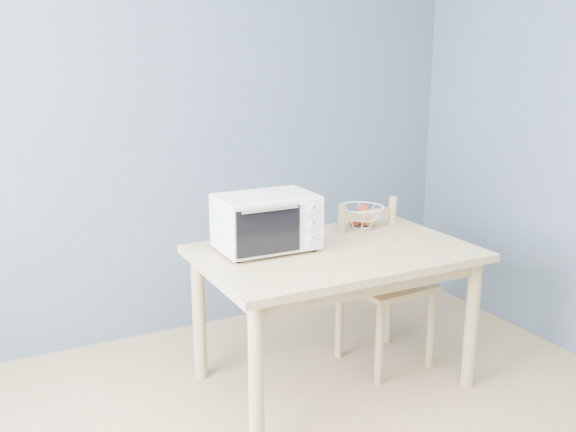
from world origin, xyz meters
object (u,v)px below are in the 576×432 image
dining_table (335,268)px  dining_chair (381,285)px  fruit_basket (361,216)px  toaster_oven (263,222)px

dining_table → dining_chair: size_ratio=1.52×
fruit_basket → dining_table: bearing=-139.6°
dining_table → fruit_basket: fruit_basket is taller
toaster_oven → fruit_basket: (0.70, 0.15, -0.08)m
dining_table → toaster_oven: bearing=155.5°
fruit_basket → dining_chair: bearing=-84.8°
fruit_basket → dining_chair: size_ratio=0.37×
dining_chair → dining_table: bearing=-167.9°
toaster_oven → fruit_basket: bearing=13.0°
dining_table → dining_chair: (0.38, 0.11, -0.20)m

